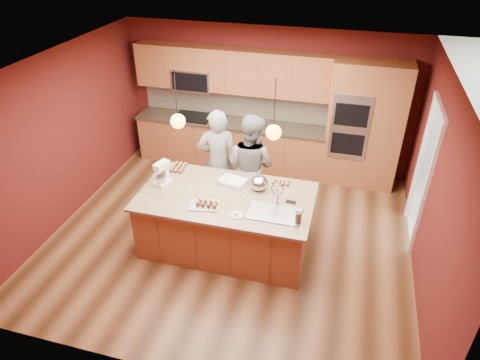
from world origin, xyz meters
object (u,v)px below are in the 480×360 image
(mixing_bowl, at_px, (259,183))
(stand_mixer, at_px, (162,175))
(island, at_px, (227,221))
(person_left, at_px, (218,161))
(person_right, at_px, (250,166))

(mixing_bowl, bearing_deg, stand_mixer, -171.12)
(island, bearing_deg, person_left, 114.92)
(person_right, xyz_separation_m, mixing_bowl, (0.30, -0.67, 0.13))
(person_left, distance_m, person_right, 0.55)
(person_right, height_order, mixing_bowl, person_right)
(person_left, height_order, stand_mixer, person_left)
(mixing_bowl, bearing_deg, person_right, 113.89)
(person_right, distance_m, stand_mixer, 1.44)
(island, height_order, stand_mixer, island)
(person_left, relative_size, mixing_bowl, 6.86)
(person_right, bearing_deg, island, 103.56)
(person_right, relative_size, mixing_bowl, 6.78)
(island, xyz_separation_m, person_right, (0.11, 0.96, 0.42))
(stand_mixer, distance_m, mixing_bowl, 1.43)
(island, bearing_deg, stand_mixer, 176.53)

